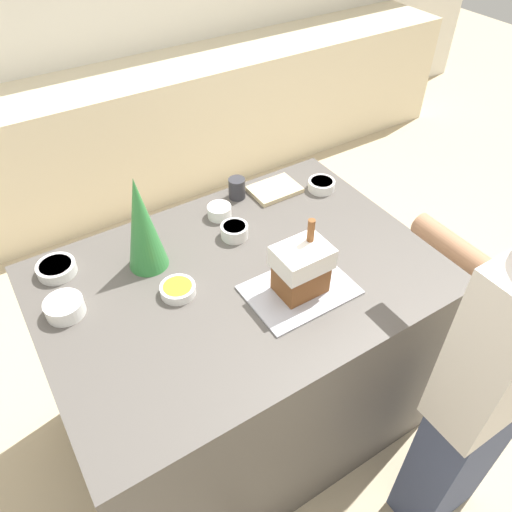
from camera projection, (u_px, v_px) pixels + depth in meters
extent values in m
plane|color=#C6B28E|center=(244.00, 414.00, 2.42)|extent=(12.00, 12.00, 0.00)
cube|color=white|center=(38.00, 2.00, 3.03)|extent=(8.00, 0.05, 2.60)
cube|color=beige|center=(87.00, 150.00, 3.41)|extent=(6.00, 0.60, 0.88)
cube|color=#514C47|center=(243.00, 355.00, 2.10)|extent=(1.41, 0.99, 0.95)
cube|color=#B2B2BC|center=(300.00, 290.00, 1.72)|extent=(0.37, 0.26, 0.01)
cube|color=brown|center=(301.00, 278.00, 1.68)|extent=(0.16, 0.12, 0.11)
cube|color=white|center=(302.00, 257.00, 1.62)|extent=(0.18, 0.14, 0.08)
cylinder|color=brown|center=(311.00, 230.00, 1.60)|extent=(0.02, 0.02, 0.08)
cone|color=#33843D|center=(142.00, 224.00, 1.70)|extent=(0.14, 0.14, 0.37)
cylinder|color=white|center=(65.00, 307.00, 1.63)|extent=(0.13, 0.13, 0.05)
cylinder|color=green|center=(63.00, 303.00, 1.62)|extent=(0.10, 0.10, 0.01)
cylinder|color=silver|center=(57.00, 269.00, 1.78)|extent=(0.14, 0.14, 0.04)
cylinder|color=pink|center=(55.00, 266.00, 1.77)|extent=(0.11, 0.11, 0.01)
cylinder|color=white|center=(235.00, 231.00, 1.92)|extent=(0.11, 0.11, 0.05)
cylinder|color=#4770DB|center=(234.00, 227.00, 1.91)|extent=(0.09, 0.09, 0.01)
cylinder|color=white|center=(219.00, 211.00, 2.02)|extent=(0.10, 0.10, 0.05)
cylinder|color=green|center=(219.00, 208.00, 2.00)|extent=(0.08, 0.08, 0.01)
cylinder|color=white|center=(321.00, 185.00, 2.16)|extent=(0.12, 0.12, 0.04)
cylinder|color=red|center=(322.00, 182.00, 2.15)|extent=(0.09, 0.09, 0.01)
cylinder|color=white|center=(178.00, 290.00, 1.70)|extent=(0.12, 0.12, 0.04)
cylinder|color=orange|center=(177.00, 287.00, 1.70)|extent=(0.10, 0.10, 0.01)
cube|color=#CCB78C|center=(275.00, 190.00, 2.16)|extent=(0.21, 0.15, 0.02)
cylinder|color=#2D2D33|center=(237.00, 188.00, 2.10)|extent=(0.07, 0.07, 0.09)
cube|color=#424C6B|center=(453.00, 456.00, 1.87)|extent=(0.32, 0.18, 0.78)
cylinder|color=#996B4C|center=(473.00, 261.00, 1.44)|extent=(0.07, 0.42, 0.07)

